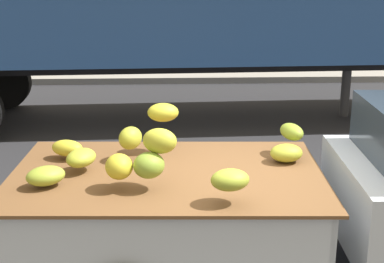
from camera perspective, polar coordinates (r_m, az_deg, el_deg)
The scene contains 2 objects.
curb_strip at distance 14.53m, azimuth 0.58°, elevation 5.51°, with size 80.00×0.80×0.16m, color gray.
pickup_truck at distance 5.58m, azimuth 18.93°, elevation -5.92°, with size 5.18×2.04×1.70m.
Camera 1 is at (-0.70, -4.78, 2.97)m, focal length 52.24 mm.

